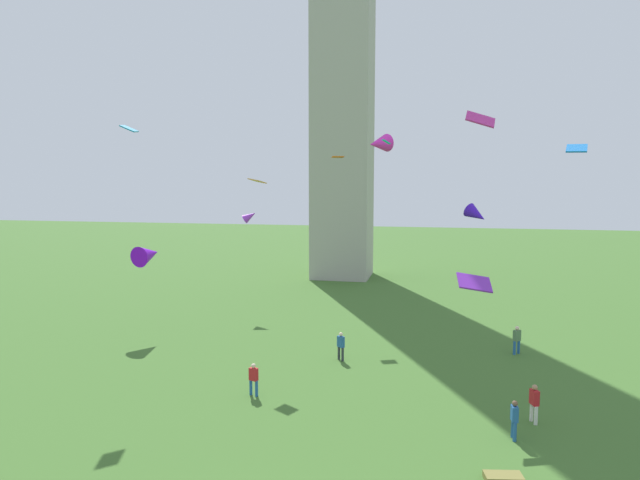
# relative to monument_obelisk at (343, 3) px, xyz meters

# --- Properties ---
(monument_obelisk) EXTENTS (6.28, 6.28, 59.74)m
(monument_obelisk) POSITION_rel_monument_obelisk_xyz_m (0.00, 0.00, 0.00)
(monument_obelisk) COLOR #A8A399
(monument_obelisk) RESTS_ON ground_plane
(person_0) EXTENTS (0.49, 0.37, 1.63)m
(person_0) POSITION_rel_monument_obelisk_xyz_m (1.64, -34.95, -28.95)
(person_0) COLOR #235693
(person_0) RESTS_ON ground_plane
(person_1) EXTENTS (0.28, 0.51, 1.64)m
(person_1) POSITION_rel_monument_obelisk_xyz_m (13.61, -37.03, -28.94)
(person_1) COLOR #235693
(person_1) RESTS_ON ground_plane
(person_2) EXTENTS (0.51, 0.50, 1.76)m
(person_2) POSITION_rel_monument_obelisk_xyz_m (15.33, -25.31, -28.88)
(person_2) COLOR #235693
(person_2) RESTS_ON ground_plane
(person_3) EXTENTS (0.50, 0.49, 1.70)m
(person_3) POSITION_rel_monument_obelisk_xyz_m (4.93, -28.77, -28.91)
(person_3) COLOR #2D3338
(person_3) RESTS_ON ground_plane
(person_4) EXTENTS (0.39, 0.52, 1.73)m
(person_4) POSITION_rel_monument_obelisk_xyz_m (14.68, -35.25, -28.89)
(person_4) COLOR silver
(person_4) RESTS_ON ground_plane
(kite_flying_0) EXTENTS (1.27, 1.21, 0.35)m
(kite_flying_0) POSITION_rel_monument_obelisk_xyz_m (-0.53, -27.71, -19.23)
(kite_flying_0) COLOR orange
(kite_flying_1) EXTENTS (1.51, 1.83, 0.62)m
(kite_flying_1) POSITION_rel_monument_obelisk_xyz_m (18.44, -24.35, -17.29)
(kite_flying_1) COLOR blue
(kite_flying_2) EXTENTS (1.16, 1.47, 0.54)m
(kite_flying_2) POSITION_rel_monument_obelisk_xyz_m (-7.05, -31.11, -16.26)
(kite_flying_2) COLOR #1E82B9
(kite_flying_3) EXTENTS (2.00, 1.91, 1.54)m
(kite_flying_3) POSITION_rel_monument_obelisk_xyz_m (13.01, -21.19, -21.51)
(kite_flying_3) COLOR #3B13C6
(kite_flying_4) EXTENTS (1.54, 0.96, 1.03)m
(kite_flying_4) POSITION_rel_monument_obelisk_xyz_m (12.38, -30.62, -16.16)
(kite_flying_4) COLOR #C02888
(kite_flying_5) EXTENTS (1.75, 2.32, 1.58)m
(kite_flying_5) POSITION_rel_monument_obelisk_xyz_m (-9.54, -25.18, -24.39)
(kite_flying_5) COLOR #720BD6
(kite_flying_6) EXTENTS (1.07, 0.91, 0.12)m
(kite_flying_6) POSITION_rel_monument_obelisk_xyz_m (2.82, -18.47, -17.36)
(kite_flying_6) COLOR #E4600B
(kite_flying_7) EXTENTS (1.47, 1.04, 1.22)m
(kite_flying_7) POSITION_rel_monument_obelisk_xyz_m (-4.89, -16.95, -22.09)
(kite_flying_7) COLOR #9D35D7
(kite_flying_8) EXTENTS (1.63, 1.29, 0.85)m
(kite_flying_8) POSITION_rel_monument_obelisk_xyz_m (12.10, -33.93, -23.96)
(kite_flying_8) COLOR purple
(kite_flying_9) EXTENTS (2.26, 2.39, 1.53)m
(kite_flying_9) POSITION_rel_monument_obelisk_xyz_m (6.02, -19.21, -16.45)
(kite_flying_9) COLOR #EA29BD
(kite_flying_10) EXTENTS (0.70, 0.93, 0.37)m
(kite_flying_10) POSITION_rel_monument_obelisk_xyz_m (6.83, -21.91, -16.53)
(kite_flying_10) COLOR #05C2BA
(kite_bundle_1) EXTENTS (1.41, 0.86, 0.24)m
(kite_bundle_1) POSITION_rel_monument_obelisk_xyz_m (12.83, -40.38, -29.75)
(kite_bundle_1) COLOR olive
(kite_bundle_1) RESTS_ON ground_plane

